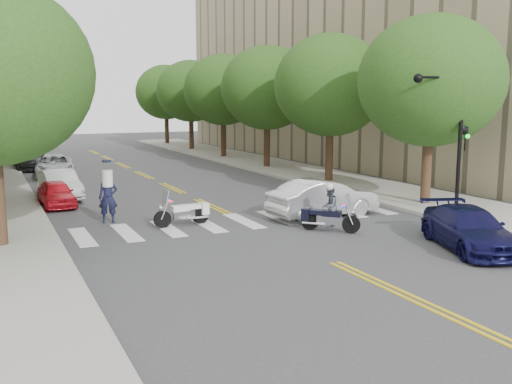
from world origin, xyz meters
TOP-DOWN VIEW (x-y plane):
  - ground at (0.00, 0.00)m, footprint 140.00×140.00m
  - sidewalk_right at (9.50, 22.00)m, footprint 5.00×60.00m
  - building_right at (26.00, 26.00)m, footprint 26.00×44.00m
  - tree_r_0 at (8.80, 6.00)m, footprint 6.40×6.40m
  - tree_r_1 at (8.80, 14.00)m, footprint 6.40×6.40m
  - tree_r_2 at (8.80, 22.00)m, footprint 6.40×6.40m
  - tree_r_3 at (8.80, 30.00)m, footprint 6.40×6.40m
  - tree_r_4 at (8.80, 38.00)m, footprint 6.40×6.40m
  - tree_r_5 at (8.80, 46.00)m, footprint 6.40×6.40m
  - traffic_signal_pole at (7.72, 3.50)m, footprint 2.82×0.42m
  - motorcycle_police at (2.04, 3.57)m, footprint 1.65×1.79m
  - motorcycle_parked at (-2.28, 6.76)m, footprint 2.23×0.64m
  - officer_standing at (-4.87, 8.50)m, footprint 0.81×0.63m
  - convertible at (3.27, 5.83)m, footprint 4.84×2.09m
  - sedan_blue at (4.77, -0.50)m, footprint 3.33×4.93m
  - parked_car_a at (-6.30, 13.00)m, footprint 1.54×3.50m
  - parked_car_b at (-5.90, 15.02)m, footprint 1.76×4.27m
  - parked_car_c at (-5.20, 23.50)m, footprint 2.73×5.16m
  - parked_car_d at (-6.30, 28.50)m, footprint 2.02×4.85m
  - parked_car_e at (-6.30, 34.00)m, footprint 2.03×4.33m

SIDE VIEW (x-z plane):
  - ground at x=0.00m, z-range 0.00..0.00m
  - sidewalk_right at x=9.50m, z-range 0.00..0.15m
  - motorcycle_parked at x=-2.28m, z-range -0.22..1.22m
  - parked_car_a at x=-6.30m, z-range 0.00..1.17m
  - sedan_blue at x=4.77m, z-range 0.00..1.33m
  - parked_car_b at x=-5.90m, z-range 0.00..1.38m
  - parked_car_c at x=-5.20m, z-range 0.00..1.38m
  - parked_car_d at x=-6.30m, z-range 0.00..1.40m
  - parked_car_e at x=-6.30m, z-range 0.00..1.43m
  - convertible at x=3.27m, z-range 0.00..1.55m
  - motorcycle_police at x=2.04m, z-range -0.10..1.69m
  - officer_standing at x=-4.87m, z-range 0.00..1.98m
  - traffic_signal_pole at x=7.72m, z-range 0.72..6.72m
  - tree_r_0 at x=8.80m, z-range 1.33..9.78m
  - tree_r_1 at x=8.80m, z-range 1.33..9.78m
  - tree_r_2 at x=8.80m, z-range 1.33..9.78m
  - tree_r_3 at x=8.80m, z-range 1.33..9.78m
  - tree_r_4 at x=8.80m, z-range 1.33..9.78m
  - tree_r_5 at x=8.80m, z-range 1.33..9.78m
  - building_right at x=26.00m, z-range 0.00..22.00m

